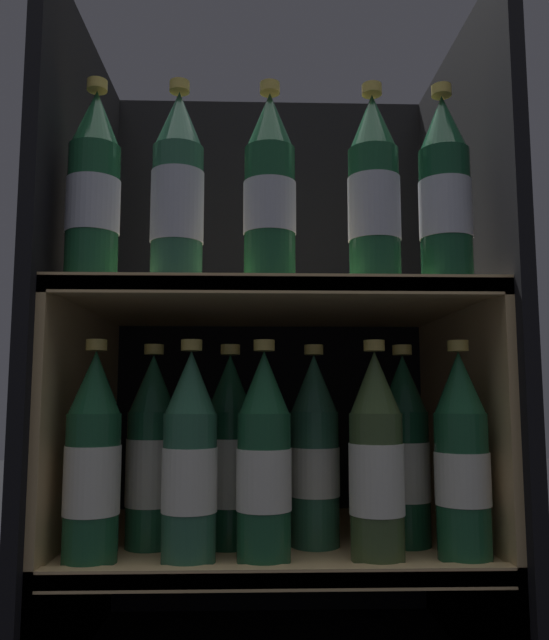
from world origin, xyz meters
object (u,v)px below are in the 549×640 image
bottle_lower_front_0 (93,462)px  bottle_lower_front_2 (264,461)px  bottle_lower_front_1 (190,461)px  bottle_lower_front_3 (376,461)px  bottle_lower_front_4 (462,460)px  bottle_upper_front_1 (178,193)px  bottle_upper_front_0 (94,191)px  bottle_lower_back_3 (405,455)px  bottle_lower_back_2 (314,454)px  bottle_upper_front_3 (374,194)px  bottle_upper_front_4 (445,194)px  bottle_upper_front_2 (270,192)px  bottle_lower_back_1 (229,456)px  bottle_lower_back_0 (152,456)px

bottle_lower_front_0 → bottle_lower_front_2: same height
bottle_lower_front_1 → bottle_lower_front_3: size_ratio=1.00×
bottle_lower_front_1 → bottle_lower_front_4: (0.35, 0.00, 0.00)m
bottle_upper_front_1 → bottle_upper_front_0: bearing=-180.0°
bottle_lower_front_1 → bottle_lower_back_3: same height
bottle_lower_front_2 → bottle_lower_front_3: bearing=0.0°
bottle_lower_back_2 → bottle_lower_front_2: bearing=-132.5°
bottle_upper_front_3 → bottle_lower_back_3: bearing=56.6°
bottle_upper_front_4 → bottle_lower_front_4: (0.01, 0.00, -0.35)m
bottle_upper_front_0 → bottle_upper_front_3: same height
bottle_lower_front_4 → bottle_lower_back_2: same height
bottle_upper_front_3 → bottle_upper_front_2: bearing=180.0°
bottle_lower_back_2 → bottle_lower_back_3: size_ratio=1.00×
bottle_upper_front_0 → bottle_upper_front_3: (0.37, 0.00, -0.00)m
bottle_upper_front_4 → bottle_lower_back_2: (-0.17, 0.08, -0.35)m
bottle_lower_front_0 → bottle_lower_front_1: size_ratio=1.00×
bottle_upper_front_2 → bottle_lower_front_0: bearing=180.0°
bottle_lower_front_3 → bottle_lower_back_2: (-0.07, 0.08, 0.00)m
bottle_lower_back_1 → bottle_lower_front_2: bearing=-59.1°
bottle_upper_front_0 → bottle_lower_front_4: (0.48, 0.00, -0.35)m
bottle_lower_back_0 → bottle_lower_back_1: size_ratio=1.00×
bottle_upper_front_0 → bottle_lower_front_1: (0.13, 0.00, -0.35)m
bottle_upper_front_4 → bottle_lower_back_0: 0.54m
bottle_lower_front_1 → bottle_lower_back_1: (0.05, 0.08, -0.00)m
bottle_upper_front_3 → bottle_lower_back_0: bottle_upper_front_3 is taller
bottle_upper_front_2 → bottle_lower_back_2: size_ratio=1.00×
bottle_upper_front_4 → bottle_lower_back_3: size_ratio=1.00×
bottle_upper_front_2 → bottle_lower_front_4: (0.25, -0.00, -0.35)m
bottle_upper_front_2 → bottle_lower_front_3: (0.14, 0.00, -0.35)m
bottle_upper_front_0 → bottle_lower_back_0: (0.07, 0.08, -0.35)m
bottle_lower_back_2 → bottle_lower_back_3: 0.13m
bottle_lower_front_0 → bottle_lower_front_4: same height
bottle_lower_front_0 → bottle_upper_front_0: bearing=-180.0°
bottle_upper_front_2 → bottle_lower_back_0: size_ratio=1.00×
bottle_lower_front_4 → bottle_lower_front_3: bearing=180.0°
bottle_upper_front_1 → bottle_lower_front_2: (0.12, -0.00, -0.35)m
bottle_lower_front_1 → bottle_lower_back_1: bearing=59.1°
bottle_upper_front_0 → bottle_upper_front_2: 0.23m
bottle_upper_front_0 → bottle_lower_back_2: (0.30, 0.08, -0.35)m
bottle_upper_front_0 → bottle_lower_front_2: (0.23, 0.00, -0.35)m
bottle_lower_front_1 → bottle_lower_front_4: size_ratio=1.00×
bottle_lower_front_0 → bottle_lower_back_3: same height
bottle_upper_front_0 → bottle_upper_front_4: same height
bottle_upper_front_3 → bottle_upper_front_0: bearing=180.0°
bottle_upper_front_2 → bottle_lower_front_4: bearing=-0.0°
bottle_lower_front_1 → bottle_upper_front_1: bearing=180.0°
bottle_lower_back_0 → bottle_lower_back_3: size_ratio=1.00×
bottle_upper_front_2 → bottle_lower_back_1: bottle_upper_front_2 is taller
bottle_lower_front_2 → bottle_lower_front_4: bearing=0.0°
bottle_lower_back_2 → bottle_lower_front_3: bearing=-47.5°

